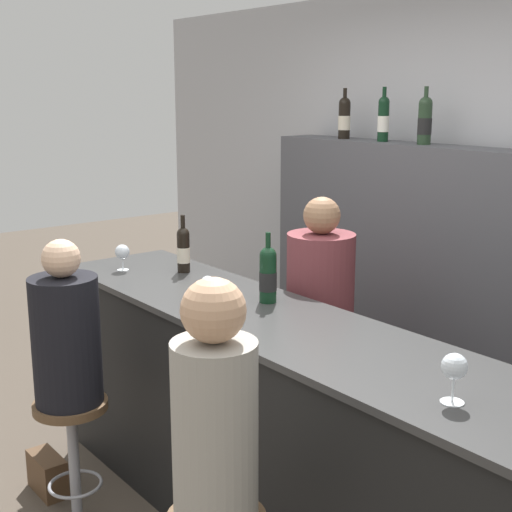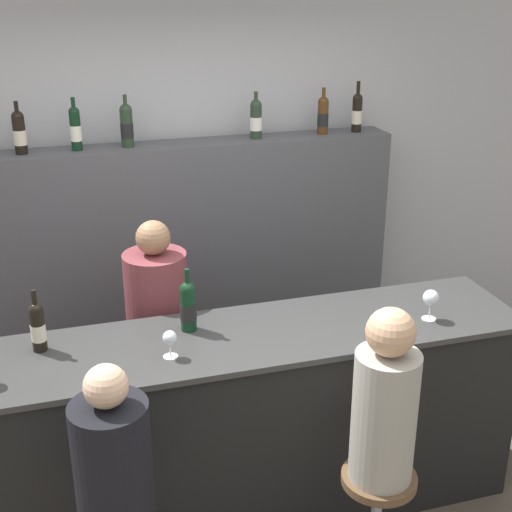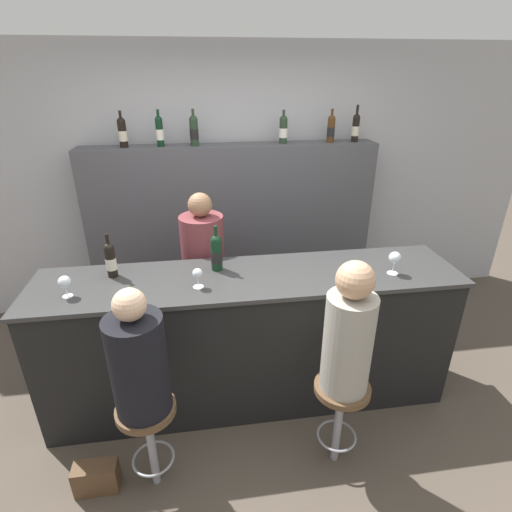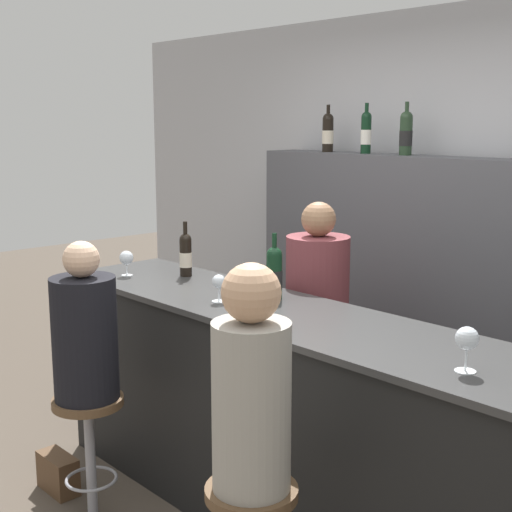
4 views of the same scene
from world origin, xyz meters
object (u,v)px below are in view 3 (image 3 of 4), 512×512
(guest_seated_left, at_px, (138,361))
(wine_bottle_backbar_0, at_px, (122,132))
(wine_bottle_backbar_3, at_px, (283,129))
(bar_stool_right, at_px, (340,403))
(wine_glass_1, at_px, (198,274))
(guest_seated_right, at_px, (349,335))
(bar_stool_left, at_px, (148,425))
(wine_bottle_backbar_4, at_px, (331,128))
(wine_glass_0, at_px, (65,282))
(wine_bottle_backbar_1, at_px, (160,131))
(wine_bottle_counter_0, at_px, (111,259))
(bartender, at_px, (205,287))
(wine_bottle_backbar_2, at_px, (194,130))
(wine_bottle_backbar_5, at_px, (356,127))
(wine_bottle_counter_1, at_px, (216,252))
(handbag, at_px, (97,477))
(wine_glass_2, at_px, (395,258))

(guest_seated_left, bearing_deg, wine_bottle_backbar_0, 97.38)
(wine_bottle_backbar_3, xyz_separation_m, bar_stool_right, (-0.02, -1.99, -1.36))
(wine_glass_1, relative_size, guest_seated_right, 0.16)
(guest_seated_left, bearing_deg, bar_stool_left, 0.00)
(wine_bottle_backbar_4, bearing_deg, wine_glass_0, -145.58)
(wine_bottle_backbar_0, bearing_deg, wine_bottle_backbar_1, -0.00)
(wine_bottle_backbar_0, xyz_separation_m, wine_bottle_backbar_3, (1.43, 0.00, -0.00))
(guest_seated_left, xyz_separation_m, guest_seated_right, (1.16, 0.00, 0.05))
(wine_bottle_counter_0, xyz_separation_m, bartender, (0.62, 0.42, -0.50))
(wine_glass_0, relative_size, guest_seated_right, 0.17)
(wine_bottle_backbar_1, height_order, guest_seated_left, wine_bottle_backbar_1)
(wine_bottle_counter_0, xyz_separation_m, bar_stool_left, (0.24, -0.79, -0.71))
(bar_stool_left, bearing_deg, wine_bottle_backbar_2, 79.73)
(wine_bottle_backbar_2, height_order, wine_bottle_backbar_5, wine_bottle_backbar_5)
(wine_glass_1, bearing_deg, wine_bottle_backbar_0, 112.20)
(wine_bottle_counter_1, distance_m, wine_bottle_backbar_1, 1.43)
(guest_seated_right, bearing_deg, wine_bottle_backbar_4, 76.68)
(wine_bottle_backbar_2, height_order, wine_bottle_backbar_3, wine_bottle_backbar_2)
(wine_bottle_counter_0, distance_m, wine_bottle_backbar_3, 1.97)
(wine_glass_1, bearing_deg, wine_bottle_counter_1, 60.54)
(wine_glass_1, bearing_deg, wine_bottle_backbar_3, 59.72)
(bar_stool_left, height_order, bartender, bartender)
(wine_bottle_backbar_0, relative_size, wine_bottle_backbar_3, 1.04)
(wine_bottle_backbar_4, distance_m, wine_glass_0, 2.64)
(handbag, bearing_deg, wine_bottle_backbar_1, 78.35)
(wine_bottle_counter_0, relative_size, wine_glass_1, 2.30)
(wine_glass_0, xyz_separation_m, guest_seated_right, (1.63, -0.55, -0.16))
(wine_bottle_backbar_2, height_order, bar_stool_left, wine_bottle_backbar_2)
(wine_bottle_counter_1, height_order, bar_stool_right, wine_bottle_counter_1)
(guest_seated_left, xyz_separation_m, bartender, (0.37, 1.21, -0.26))
(bartender, bearing_deg, wine_glass_2, -27.15)
(wine_bottle_backbar_3, xyz_separation_m, wine_bottle_backbar_5, (0.69, -0.00, 0.00))
(wine_bottle_backbar_4, relative_size, wine_glass_0, 2.10)
(wine_bottle_backbar_1, bearing_deg, handbag, -101.65)
(wine_bottle_backbar_3, distance_m, guest_seated_right, 2.16)
(wine_bottle_backbar_3, bearing_deg, wine_bottle_counter_1, -120.44)
(wine_bottle_backbar_0, height_order, bar_stool_right, wine_bottle_backbar_0)
(wine_bottle_backbar_2, distance_m, wine_glass_1, 1.60)
(wine_bottle_counter_1, distance_m, wine_bottle_backbar_3, 1.54)
(bartender, bearing_deg, wine_bottle_backbar_0, 128.99)
(wine_bottle_counter_1, xyz_separation_m, wine_glass_0, (-0.94, -0.24, -0.03))
(wine_bottle_backbar_3, relative_size, bartender, 0.20)
(wine_glass_2, bearing_deg, wine_glass_0, 180.00)
(wine_bottle_backbar_1, bearing_deg, bar_stool_left, -91.72)
(bar_stool_left, bearing_deg, wine_bottle_backbar_4, 50.71)
(wine_bottle_backbar_5, height_order, wine_glass_0, wine_bottle_backbar_5)
(wine_bottle_counter_0, bearing_deg, wine_glass_0, -134.05)
(wine_bottle_backbar_1, distance_m, wine_bottle_backbar_4, 1.57)
(bar_stool_right, bearing_deg, wine_glass_2, 46.97)
(wine_bottle_backbar_5, height_order, bartender, wine_bottle_backbar_5)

